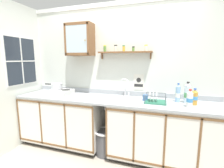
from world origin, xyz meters
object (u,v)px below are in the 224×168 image
object	(u,v)px
hot_plate_stove	(61,92)
bottle_opaque_white_0	(190,99)
sink	(122,101)
trash_bin	(105,142)
bottle_juice_amber_3	(194,97)
wall_cabinet	(80,40)
mug	(145,98)
bottle_water_blue_1	(178,94)
saucepan	(57,86)
dish_rack	(155,100)
bottle_water_clear_2	(187,93)
warning_sign	(139,82)

from	to	relation	value
hot_plate_stove	bottle_opaque_white_0	world-z (taller)	bottle_opaque_white_0
sink	trash_bin	bearing A→B (deg)	-149.63
sink	bottle_juice_amber_3	world-z (taller)	sink
sink	wall_cabinet	distance (m)	1.30
mug	bottle_juice_amber_3	bearing A→B (deg)	-1.60
bottle_opaque_white_0	bottle_water_blue_1	size ratio (longest dim) A/B	0.86
sink	bottle_opaque_white_0	world-z (taller)	sink
saucepan	wall_cabinet	xyz separation A→B (m)	(0.41, 0.17, 0.81)
sink	dish_rack	distance (m)	0.51
bottle_juice_amber_3	mug	world-z (taller)	bottle_juice_amber_3
bottle_opaque_white_0	saucepan	bearing A→B (deg)	176.36
bottle_water_blue_1	trash_bin	world-z (taller)	bottle_water_blue_1
bottle_juice_amber_3	trash_bin	bearing A→B (deg)	-173.59
hot_plate_stove	bottle_opaque_white_0	xyz separation A→B (m)	(2.07, -0.11, 0.07)
wall_cabinet	bottle_juice_amber_3	bearing A→B (deg)	-4.95
sink	bottle_juice_amber_3	size ratio (longest dim) A/B	2.42
dish_rack	mug	size ratio (longest dim) A/B	2.94
bottle_water_clear_2	warning_sign	bearing A→B (deg)	163.42
bottle_opaque_white_0	bottle_juice_amber_3	xyz separation A→B (m)	(0.08, 0.15, -0.00)
sink	bottle_juice_amber_3	distance (m)	1.04
saucepan	mug	distance (m)	1.58
trash_bin	wall_cabinet	bearing A→B (deg)	151.75
warning_sign	bottle_water_blue_1	bearing A→B (deg)	-18.12
hot_plate_stove	dish_rack	world-z (taller)	dish_rack
bottle_opaque_white_0	mug	size ratio (longest dim) A/B	2.33
dish_rack	hot_plate_stove	bearing A→B (deg)	179.92
sink	trash_bin	world-z (taller)	sink
bottle_opaque_white_0	bottle_water_clear_2	distance (m)	0.21
wall_cabinet	trash_bin	world-z (taller)	wall_cabinet
warning_sign	trash_bin	size ratio (longest dim) A/B	0.63
bottle_water_clear_2	mug	bearing A→B (deg)	-175.72
warning_sign	trash_bin	world-z (taller)	warning_sign
hot_plate_stove	sink	bearing A→B (deg)	1.66
dish_rack	mug	bearing A→B (deg)	160.19
hot_plate_stove	bottle_water_blue_1	xyz separation A→B (m)	(1.95, 0.11, 0.08)
bottle_water_blue_1	bottle_juice_amber_3	xyz separation A→B (m)	(0.21, -0.08, -0.02)
sink	saucepan	xyz separation A→B (m)	(-1.22, -0.01, 0.18)
bottle_juice_amber_3	trash_bin	size ratio (longest dim) A/B	0.57
bottle_water_blue_1	mug	xyz separation A→B (m)	(-0.47, -0.06, -0.08)
mug	bottle_opaque_white_0	bearing A→B (deg)	-15.47
hot_plate_stove	bottle_water_clear_2	bearing A→B (deg)	2.60
bottle_opaque_white_0	wall_cabinet	world-z (taller)	wall_cabinet
trash_bin	hot_plate_stove	bearing A→B (deg)	172.68
saucepan	bottle_opaque_white_0	size ratio (longest dim) A/B	1.41
bottle_opaque_white_0	bottle_water_blue_1	distance (m)	0.26
dish_rack	warning_sign	bearing A→B (deg)	132.39
bottle_water_blue_1	bottle_juice_amber_3	distance (m)	0.22
bottle_opaque_white_0	bottle_juice_amber_3	distance (m)	0.17
hot_plate_stove	wall_cabinet	distance (m)	0.99
bottle_water_blue_1	bottle_water_clear_2	xyz separation A→B (m)	(0.12, -0.02, 0.01)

